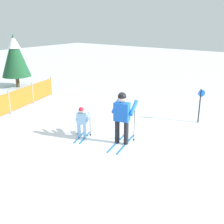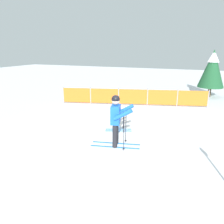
# 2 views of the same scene
# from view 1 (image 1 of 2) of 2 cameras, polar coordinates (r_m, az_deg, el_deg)

# --- Properties ---
(ground_plane) EXTENTS (60.00, 60.00, 0.00)m
(ground_plane) POSITION_cam_1_polar(r_m,az_deg,el_deg) (9.55, 2.38, -6.26)
(ground_plane) COLOR white
(skier_adult) EXTENTS (1.71, 0.87, 1.77)m
(skier_adult) POSITION_cam_1_polar(r_m,az_deg,el_deg) (9.13, 2.08, -0.24)
(skier_adult) COLOR #1966B2
(skier_adult) RESTS_ON ground_plane
(skier_child) EXTENTS (1.08, 0.66, 1.13)m
(skier_child) POSITION_cam_1_polar(r_m,az_deg,el_deg) (9.76, -6.16, -1.61)
(skier_child) COLOR #1966B2
(skier_child) RESTS_ON ground_plane
(conifer_far) EXTENTS (1.70, 1.70, 3.16)m
(conifer_far) POSITION_cam_1_polar(r_m,az_deg,el_deg) (17.95, -19.15, 10.91)
(conifer_far) COLOR #4C3823
(conifer_far) RESTS_ON ground_plane
(trail_marker) EXTENTS (0.20, 0.22, 1.37)m
(trail_marker) POSITION_cam_1_polar(r_m,az_deg,el_deg) (11.64, 17.48, 1.92)
(trail_marker) COLOR black
(trail_marker) RESTS_ON ground_plane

